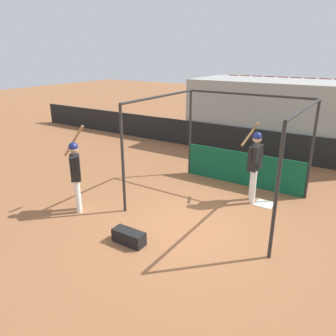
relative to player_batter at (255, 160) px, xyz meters
name	(u,v)px	position (x,y,z in m)	size (l,w,h in m)	color
ground_plane	(187,226)	(-0.74, -2.09, -1.13)	(60.00, 60.00, 0.00)	#935B38
outfield_wall	(269,145)	(-0.74, 3.85, -0.62)	(24.00, 0.12, 1.02)	black
bleacher_section	(284,115)	(-0.74, 5.51, 0.21)	(7.05, 3.20, 2.70)	#9E9E99
batting_cage	(236,153)	(-0.63, 0.31, 0.01)	(3.62, 3.26, 2.64)	#282828
home_plate	(264,204)	(0.36, -0.01, -1.12)	(0.44, 0.44, 0.02)	white
player_batter	(255,160)	(0.00, 0.00, 0.00)	(0.51, 0.92, 1.97)	white
player_waiting	(75,170)	(-3.37, -2.84, -0.08)	(0.76, 0.61, 2.07)	white
equipment_bag	(129,237)	(-1.40, -3.31, -0.99)	(0.70, 0.28, 0.28)	black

